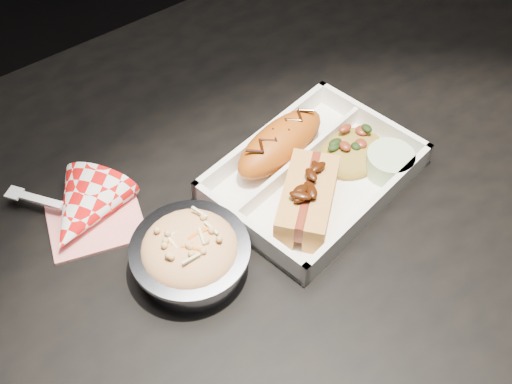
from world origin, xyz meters
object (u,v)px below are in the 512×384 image
at_px(fried_pastry, 280,143).
at_px(dining_table, 254,234).
at_px(hotdog, 308,198).
at_px(foil_coleslaw_cup, 190,253).
at_px(food_tray, 313,177).
at_px(napkin_fork, 82,213).

bearing_deg(fried_pastry, dining_table, -158.63).
bearing_deg(hotdog, foil_coleslaw_cup, 132.66).
distance_m(food_tray, hotdog, 0.06).
bearing_deg(food_tray, foil_coleslaw_cup, 173.88).
relative_size(food_tray, fried_pastry, 1.92).
relative_size(fried_pastry, hotdog, 1.12).
distance_m(hotdog, napkin_fork, 0.27).
height_order(hotdog, napkin_fork, napkin_fork).
xyz_separation_m(dining_table, fried_pastry, (0.06, 0.02, 0.12)).
bearing_deg(dining_table, food_tray, -24.45).
relative_size(fried_pastry, napkin_fork, 0.92).
height_order(food_tray, napkin_fork, napkin_fork).
height_order(fried_pastry, hotdog, hotdog).
distance_m(foil_coleslaw_cup, napkin_fork, 0.15).
bearing_deg(napkin_fork, fried_pastry, 40.52).
bearing_deg(napkin_fork, hotdog, 20.14).
height_order(hotdog, foil_coleslaw_cup, same).
relative_size(fried_pastry, foil_coleslaw_cup, 1.09).
bearing_deg(foil_coleslaw_cup, fried_pastry, 21.10).
distance_m(fried_pastry, hotdog, 0.09).
xyz_separation_m(foil_coleslaw_cup, napkin_fork, (-0.07, 0.13, -0.01)).
height_order(food_tray, hotdog, hotdog).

